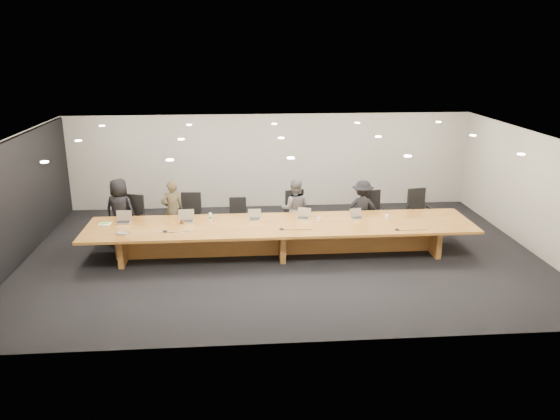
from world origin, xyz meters
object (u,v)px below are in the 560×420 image
at_px(laptop_d, 303,214).
at_px(av_box, 122,233).
at_px(laptop_c, 255,215).
at_px(chair_far_left, 131,219).
at_px(chair_right, 374,213).
at_px(amber_mug, 182,222).
at_px(chair_mid_left, 238,218).
at_px(paper_cup_near, 319,219).
at_px(laptop_a, 123,217).
at_px(person_d, 362,208).
at_px(chair_left, 191,217).
at_px(laptop_b, 186,216).
at_px(laptop_e, 357,214).
at_px(paper_cup_far, 387,217).
at_px(chair_mid_right, 297,213).
at_px(mic_left, 165,231).
at_px(chair_far_right, 420,211).
at_px(person_a, 120,210).
at_px(person_c, 295,209).
at_px(conference_table, 281,233).
at_px(mic_right, 397,229).
at_px(water_bottle, 210,217).
at_px(person_b, 172,210).
at_px(mic_center, 282,229).

height_order(laptop_d, av_box, laptop_d).
bearing_deg(laptop_c, chair_far_left, 166.13).
height_order(chair_right, amber_mug, chair_right).
height_order(chair_far_left, chair_right, chair_far_left).
relative_size(chair_mid_left, laptop_c, 3.35).
bearing_deg(paper_cup_near, laptop_a, 177.14).
xyz_separation_m(person_d, paper_cup_near, (-1.27, -0.99, 0.06)).
height_order(chair_left, laptop_b, chair_left).
relative_size(laptop_e, paper_cup_far, 2.85).
height_order(chair_right, paper_cup_far, chair_right).
xyz_separation_m(chair_far_left, chair_mid_right, (4.19, 0.12, -0.00)).
bearing_deg(mic_left, paper_cup_near, 7.78).
height_order(chair_far_left, paper_cup_near, chair_far_left).
relative_size(chair_far_left, chair_far_right, 1.00).
bearing_deg(person_a, chair_left, -164.00).
distance_m(chair_far_right, person_c, 3.29).
relative_size(chair_mid_left, laptop_e, 3.56).
relative_size(conference_table, paper_cup_near, 102.15).
distance_m(chair_right, amber_mug, 4.97).
height_order(chair_far_left, laptop_b, chair_far_left).
bearing_deg(chair_mid_right, paper_cup_near, -83.95).
distance_m(paper_cup_near, mic_right, 1.84).
distance_m(chair_far_right, laptop_a, 7.47).
bearing_deg(chair_far_left, av_box, -66.61).
distance_m(person_d, av_box, 5.94).
height_order(person_a, laptop_c, person_a).
xyz_separation_m(chair_mid_left, laptop_a, (-2.69, -0.88, 0.37)).
relative_size(paper_cup_near, mic_right, 0.71).
xyz_separation_m(chair_far_left, chair_mid_left, (2.67, 0.08, -0.08)).
bearing_deg(person_c, amber_mug, 26.40).
relative_size(chair_right, laptop_d, 3.56).
bearing_deg(laptop_a, laptop_e, 2.00).
distance_m(laptop_e, av_box, 5.46).
xyz_separation_m(chair_left, person_d, (4.36, -0.04, 0.13)).
bearing_deg(laptop_e, person_d, 57.70).
bearing_deg(laptop_b, chair_mid_right, 17.24).
relative_size(person_d, water_bottle, 6.91).
relative_size(chair_mid_left, mic_right, 8.35).
height_order(chair_right, mic_left, chair_right).
distance_m(laptop_c, laptop_e, 2.46).
height_order(chair_far_right, water_bottle, chair_far_right).
relative_size(chair_mid_left, water_bottle, 4.85).
relative_size(person_b, person_d, 1.04).
distance_m(person_c, water_bottle, 2.25).
bearing_deg(person_b, mic_right, 143.67).
xyz_separation_m(chair_far_right, person_d, (-1.55, -0.08, 0.15)).
relative_size(chair_right, mic_right, 9.21).
xyz_separation_m(chair_mid_left, chair_far_right, (4.72, -0.04, 0.07)).
bearing_deg(mic_center, conference_table, 87.45).
xyz_separation_m(laptop_a, laptop_e, (5.55, -0.09, -0.02)).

